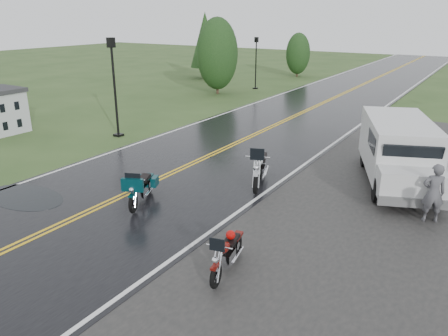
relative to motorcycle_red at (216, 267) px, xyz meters
name	(u,v)px	position (x,y,z in m)	size (l,w,h in m)	color
ground	(117,199)	(-5.34, 2.35, -0.56)	(120.00, 120.00, 0.00)	#2D471E
road	(262,132)	(-5.34, 12.35, -0.54)	(8.00, 100.00, 0.04)	black
motorcycle_red	(216,267)	(0.00, 0.00, 0.00)	(0.69, 1.88, 1.11)	#550D09
motorcycle_teal	(133,196)	(-4.10, 1.83, 0.05)	(0.75, 2.05, 1.21)	#043035
motorcycle_silver	(256,174)	(-1.73, 5.02, 0.19)	(0.92, 2.52, 1.49)	#B1B5B9
van_white	(380,169)	(1.75, 6.57, 0.56)	(2.13, 5.68, 2.23)	silver
person_at_van	(433,194)	(3.37, 5.96, 0.30)	(0.63, 0.41, 1.72)	#4B4B50
lamp_post_near_left	(115,88)	(-10.88, 7.97, 1.78)	(0.40, 0.40, 4.67)	black
lamp_post_far_left	(256,63)	(-12.01, 24.07, 1.44)	(0.34, 0.34, 4.00)	black
tree_left_mid	(217,62)	(-13.33, 20.59, 1.77)	(2.98, 2.98, 4.66)	#1E3D19
tree_left_far	(298,58)	(-12.08, 32.48, 1.16)	(2.23, 2.23, 3.43)	#1E3D19
pine_left_far	(205,46)	(-18.85, 27.07, 2.29)	(2.73, 2.73, 5.70)	#1E3D19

